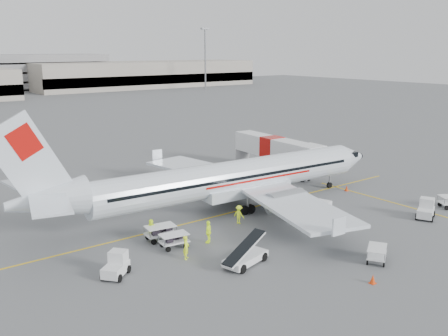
{
  "coord_description": "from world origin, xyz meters",
  "views": [
    {
      "loc": [
        -28.12,
        -34.79,
        14.88
      ],
      "look_at": [
        0.0,
        2.0,
        3.8
      ],
      "focal_mm": 40.0,
      "sensor_mm": 36.0,
      "label": 1
    }
  ],
  "objects_px": {
    "tug_aft": "(115,265)",
    "tug_fore": "(426,209)",
    "jet_bridge": "(272,154)",
    "belt_loader": "(246,247)",
    "tug_mid": "(320,212)",
    "aircraft": "(234,155)"
  },
  "relations": [
    {
      "from": "tug_aft",
      "to": "tug_fore",
      "type": "bearing_deg",
      "value": -51.83
    },
    {
      "from": "jet_bridge",
      "to": "tug_aft",
      "type": "distance_m",
      "value": 32.5
    },
    {
      "from": "jet_bridge",
      "to": "tug_fore",
      "type": "relative_size",
      "value": 7.24
    },
    {
      "from": "tug_fore",
      "to": "tug_aft",
      "type": "distance_m",
      "value": 28.03
    },
    {
      "from": "belt_loader",
      "to": "tug_mid",
      "type": "xyz_separation_m",
      "value": [
        10.87,
        2.84,
        -0.39
      ]
    },
    {
      "from": "belt_loader",
      "to": "tug_mid",
      "type": "bearing_deg",
      "value": 0.5
    },
    {
      "from": "aircraft",
      "to": "tug_fore",
      "type": "bearing_deg",
      "value": -43.54
    },
    {
      "from": "jet_bridge",
      "to": "tug_mid",
      "type": "bearing_deg",
      "value": -116.88
    },
    {
      "from": "aircraft",
      "to": "jet_bridge",
      "type": "height_order",
      "value": "aircraft"
    },
    {
      "from": "belt_loader",
      "to": "jet_bridge",
      "type": "bearing_deg",
      "value": 29.36
    },
    {
      "from": "tug_fore",
      "to": "tug_mid",
      "type": "xyz_separation_m",
      "value": [
        -8.34,
        5.09,
        0.03
      ]
    },
    {
      "from": "belt_loader",
      "to": "tug_fore",
      "type": "relative_size",
      "value": 2.11
    },
    {
      "from": "aircraft",
      "to": "belt_loader",
      "type": "relative_size",
      "value": 7.85
    },
    {
      "from": "tug_fore",
      "to": "tug_mid",
      "type": "bearing_deg",
      "value": 123.49
    },
    {
      "from": "tug_mid",
      "to": "tug_aft",
      "type": "relative_size",
      "value": 1.1
    },
    {
      "from": "jet_bridge",
      "to": "tug_fore",
      "type": "xyz_separation_m",
      "value": [
        -1.16,
        -21.57,
        -1.28
      ]
    },
    {
      "from": "belt_loader",
      "to": "aircraft",
      "type": "bearing_deg",
      "value": 40.99
    },
    {
      "from": "aircraft",
      "to": "belt_loader",
      "type": "xyz_separation_m",
      "value": [
        -7.4,
        -10.61,
        -3.89
      ]
    },
    {
      "from": "aircraft",
      "to": "belt_loader",
      "type": "distance_m",
      "value": 13.51
    },
    {
      "from": "aircraft",
      "to": "belt_loader",
      "type": "height_order",
      "value": "aircraft"
    },
    {
      "from": "aircraft",
      "to": "tug_fore",
      "type": "distance_m",
      "value": 17.99
    },
    {
      "from": "belt_loader",
      "to": "tug_fore",
      "type": "xyz_separation_m",
      "value": [
        19.21,
        -2.25,
        -0.42
      ]
    }
  ]
}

